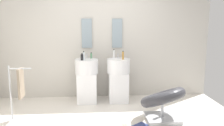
% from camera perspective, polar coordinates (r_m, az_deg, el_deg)
% --- Properties ---
extents(rear_partition, '(4.80, 0.10, 2.60)m').
position_cam_1_polar(rear_partition, '(4.93, -2.61, 6.17)').
color(rear_partition, beige).
rests_on(rear_partition, ground_plane).
extents(pedestal_sink_left, '(0.48, 0.48, 1.02)m').
position_cam_1_polar(pedestal_sink_left, '(4.64, -6.52, -4.17)').
color(pedestal_sink_left, white).
rests_on(pedestal_sink_left, ground_plane).
extents(pedestal_sink_right, '(0.48, 0.48, 1.02)m').
position_cam_1_polar(pedestal_sink_right, '(4.66, 1.68, -4.06)').
color(pedestal_sink_right, white).
rests_on(pedestal_sink_right, ground_plane).
extents(vanity_mirror_left, '(0.22, 0.03, 0.63)m').
position_cam_1_polar(vanity_mirror_left, '(4.86, -6.55, 7.63)').
color(vanity_mirror_left, '#8C9EA8').
extents(vanity_mirror_right, '(0.22, 0.03, 0.63)m').
position_cam_1_polar(vanity_mirror_right, '(4.88, 1.34, 7.70)').
color(vanity_mirror_right, '#8C9EA8').
extents(lounge_chair, '(1.10, 1.10, 0.65)m').
position_cam_1_polar(lounge_chair, '(3.90, 12.98, -9.36)').
color(lounge_chair, '#B7BABF').
rests_on(lounge_chair, ground_plane).
extents(towel_rack, '(0.37, 0.22, 0.95)m').
position_cam_1_polar(towel_rack, '(4.02, -22.90, -5.16)').
color(towel_rack, '#B7BABF').
rests_on(towel_rack, ground_plane).
extents(magazine_navy, '(0.29, 0.27, 0.02)m').
position_cam_1_polar(magazine_navy, '(3.68, 7.24, -15.89)').
color(magazine_navy, navy).
rests_on(magazine_navy, area_rug).
extents(coffee_mug, '(0.09, 0.09, 0.09)m').
position_cam_1_polar(coffee_mug, '(3.61, 3.21, -15.82)').
color(coffee_mug, white).
rests_on(coffee_mug, area_rug).
extents(soap_bottle_green, '(0.04, 0.04, 0.13)m').
position_cam_1_polar(soap_bottle_green, '(4.66, -5.40, 1.90)').
color(soap_bottle_green, '#59996B').
rests_on(soap_bottle_green, pedestal_sink_left).
extents(soap_bottle_white, '(0.04, 0.04, 0.19)m').
position_cam_1_polar(soap_bottle_white, '(4.71, 0.50, 2.40)').
color(soap_bottle_white, white).
rests_on(soap_bottle_white, pedestal_sink_right).
extents(soap_bottle_black, '(0.05, 0.05, 0.14)m').
position_cam_1_polar(soap_bottle_black, '(4.43, -7.78, 1.52)').
color(soap_bottle_black, black).
rests_on(soap_bottle_black, pedestal_sink_left).
extents(soap_bottle_amber, '(0.04, 0.04, 0.18)m').
position_cam_1_polar(soap_bottle_amber, '(4.49, 2.86, 1.97)').
color(soap_bottle_amber, '#C68C38').
rests_on(soap_bottle_amber, pedestal_sink_right).
extents(soap_bottle_clear, '(0.04, 0.04, 0.18)m').
position_cam_1_polar(soap_bottle_clear, '(4.44, -7.30, 1.82)').
color(soap_bottle_clear, silver).
rests_on(soap_bottle_clear, pedestal_sink_left).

